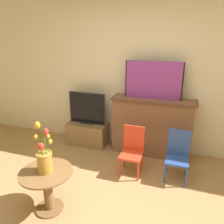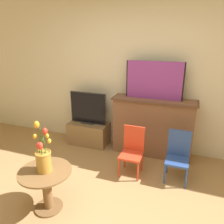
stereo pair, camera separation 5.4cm
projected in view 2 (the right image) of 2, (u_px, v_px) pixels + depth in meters
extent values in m
cube|color=beige|center=(137.00, 72.00, 3.65)|extent=(8.00, 0.06, 2.70)
cube|color=brown|center=(153.00, 127.00, 3.63)|extent=(1.28, 0.36, 0.96)
cube|color=brown|center=(154.00, 100.00, 3.47)|extent=(1.34, 0.40, 0.02)
cube|color=black|center=(154.00, 80.00, 3.40)|extent=(0.90, 0.02, 0.59)
cube|color=purple|center=(154.00, 81.00, 3.39)|extent=(0.86, 0.02, 0.59)
cube|color=olive|center=(89.00, 133.00, 4.07)|extent=(0.73, 0.39, 0.40)
cube|color=#2D2D2D|center=(88.00, 123.00, 4.00)|extent=(0.26, 0.12, 0.02)
cube|color=#2D2D2D|center=(88.00, 108.00, 3.92)|extent=(0.69, 0.02, 0.58)
cube|color=black|center=(88.00, 108.00, 3.91)|extent=(0.66, 0.02, 0.55)
cylinder|color=red|center=(119.00, 168.00, 3.08)|extent=(0.02, 0.02, 0.29)
cylinder|color=red|center=(138.00, 172.00, 2.99)|extent=(0.02, 0.02, 0.29)
cylinder|color=red|center=(125.00, 159.00, 3.32)|extent=(0.02, 0.02, 0.29)
cylinder|color=red|center=(142.00, 162.00, 3.24)|extent=(0.02, 0.02, 0.29)
cube|color=red|center=(131.00, 156.00, 3.11)|extent=(0.31, 0.31, 0.03)
cube|color=red|center=(134.00, 138.00, 3.17)|extent=(0.31, 0.02, 0.38)
cylinder|color=#2D4C99|center=(165.00, 174.00, 2.94)|extent=(0.02, 0.02, 0.29)
cylinder|color=#2D4C99|center=(186.00, 179.00, 2.86)|extent=(0.02, 0.02, 0.29)
cylinder|color=#2D4C99|center=(167.00, 164.00, 3.19)|extent=(0.02, 0.02, 0.29)
cylinder|color=#2D4C99|center=(187.00, 168.00, 3.10)|extent=(0.02, 0.02, 0.29)
cube|color=#2D4C99|center=(177.00, 161.00, 2.97)|extent=(0.31, 0.31, 0.03)
cube|color=#2D4C99|center=(179.00, 143.00, 3.03)|extent=(0.31, 0.02, 0.38)
cylinder|color=brown|center=(49.00, 207.00, 2.56)|extent=(0.32, 0.32, 0.02)
cylinder|color=brown|center=(47.00, 190.00, 2.48)|extent=(0.11, 0.11, 0.49)
cylinder|color=brown|center=(45.00, 171.00, 2.40)|extent=(0.58, 0.58, 0.02)
cylinder|color=#B78433|center=(44.00, 162.00, 2.36)|extent=(0.16, 0.16, 0.22)
torus|color=#B78433|center=(43.00, 153.00, 2.33)|extent=(0.17, 0.17, 0.02)
cylinder|color=#477A2D|center=(40.00, 148.00, 2.30)|extent=(0.04, 0.02, 0.27)
ellipsoid|color=orange|center=(35.00, 136.00, 2.26)|extent=(0.04, 0.04, 0.06)
cylinder|color=#477A2D|center=(45.00, 148.00, 2.32)|extent=(0.03, 0.04, 0.26)
ellipsoid|color=gold|center=(47.00, 136.00, 2.30)|extent=(0.04, 0.04, 0.05)
cylinder|color=#477A2D|center=(42.00, 152.00, 2.29)|extent=(0.02, 0.05, 0.21)
ellipsoid|color=red|center=(39.00, 145.00, 2.22)|extent=(0.05, 0.05, 0.07)
cylinder|color=#477A2D|center=(42.00, 152.00, 2.29)|extent=(0.03, 0.05, 0.20)
ellipsoid|color=red|center=(40.00, 146.00, 2.22)|extent=(0.06, 0.06, 0.08)
cylinder|color=#477A2D|center=(45.00, 150.00, 2.32)|extent=(0.05, 0.03, 0.21)
ellipsoid|color=gold|center=(49.00, 141.00, 2.30)|extent=(0.04, 0.04, 0.06)
cylinder|color=#477A2D|center=(41.00, 143.00, 2.31)|extent=(0.07, 0.05, 0.37)
ellipsoid|color=orange|center=(37.00, 125.00, 2.32)|extent=(0.06, 0.06, 0.08)
cylinder|color=#477A2D|center=(45.00, 145.00, 2.30)|extent=(0.03, 0.01, 0.33)
ellipsoid|color=red|center=(45.00, 131.00, 2.24)|extent=(0.05, 0.05, 0.07)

